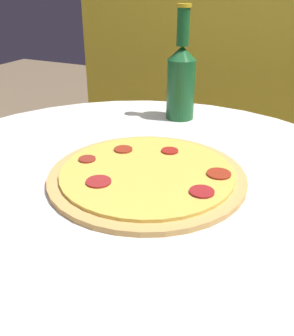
{
  "coord_description": "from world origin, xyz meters",
  "views": [
    {
      "loc": [
        0.28,
        -0.52,
        1.1
      ],
      "look_at": [
        0.02,
        0.01,
        0.8
      ],
      "focal_mm": 40.0,
      "sensor_mm": 36.0,
      "label": 1
    }
  ],
  "objects": [
    {
      "name": "beer_bottle",
      "position": [
        -0.04,
        0.34,
        0.88
      ],
      "size": [
        0.07,
        0.07,
        0.27
      ],
      "color": "#195628",
      "rests_on": "table"
    },
    {
      "name": "pizza",
      "position": [
        0.02,
        0.01,
        0.79
      ],
      "size": [
        0.35,
        0.35,
        0.02
      ],
      "color": "tan",
      "rests_on": "table"
    },
    {
      "name": "table",
      "position": [
        0.0,
        0.0,
        0.57
      ],
      "size": [
        0.97,
        0.97,
        0.78
      ],
      "color": "silver",
      "rests_on": "ground_plane"
    },
    {
      "name": "fence_panel",
      "position": [
        0.0,
        1.03,
        0.78
      ],
      "size": [
        1.56,
        0.04,
        1.56
      ],
      "color": "gold",
      "rests_on": "ground_plane"
    }
  ]
}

